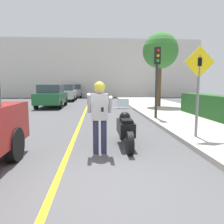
{
  "coord_description": "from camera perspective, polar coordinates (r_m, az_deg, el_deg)",
  "views": [
    {
      "loc": [
        0.12,
        -3.38,
        1.71
      ],
      "look_at": [
        0.56,
        2.74,
        0.93
      ],
      "focal_mm": 35.0,
      "sensor_mm": 36.0,
      "label": 1
    }
  ],
  "objects": [
    {
      "name": "parked_car_silver",
      "position": [
        23.19,
        -11.81,
        4.99
      ],
      "size": [
        1.88,
        4.2,
        1.68
      ],
      "color": "black",
      "rests_on": "ground"
    },
    {
      "name": "traffic_light",
      "position": [
        10.39,
        11.67,
        10.96
      ],
      "size": [
        0.26,
        0.3,
        3.23
      ],
      "color": "#2D2D30",
      "rests_on": "sidewalk_curb"
    },
    {
      "name": "crossing_sign",
      "position": [
        6.95,
        21.64,
        7.05
      ],
      "size": [
        0.91,
        0.08,
        2.67
      ],
      "color": "slate",
      "rests_on": "sidewalk_curb"
    },
    {
      "name": "parked_car_grey",
      "position": [
        28.94,
        -9.65,
        5.46
      ],
      "size": [
        1.88,
        4.2,
        1.68
      ],
      "color": "black",
      "rests_on": "ground"
    },
    {
      "name": "hedge_row",
      "position": [
        11.42,
        24.59,
        1.39
      ],
      "size": [
        0.9,
        5.31,
        1.07
      ],
      "color": "#235623",
      "rests_on": "sidewalk_curb"
    },
    {
      "name": "road_center_line",
      "position": [
        9.57,
        -8.37,
        -3.1
      ],
      "size": [
        0.12,
        36.0,
        0.01
      ],
      "color": "yellow",
      "rests_on": "ground"
    },
    {
      "name": "motorcycle",
      "position": [
        6.11,
        3.53,
        -4.28
      ],
      "size": [
        0.62,
        2.17,
        1.27
      ],
      "color": "black",
      "rests_on": "ground"
    },
    {
      "name": "building_backdrop",
      "position": [
        29.46,
        -4.41,
        11.26
      ],
      "size": [
        28.0,
        1.2,
        7.56
      ],
      "color": "beige",
      "rests_on": "ground"
    },
    {
      "name": "street_tree",
      "position": [
        16.19,
        12.52,
        15.28
      ],
      "size": [
        2.47,
        2.47,
        5.14
      ],
      "color": "brown",
      "rests_on": "sidewalk_curb"
    },
    {
      "name": "person_biker",
      "position": [
        5.32,
        -3.25,
        0.65
      ],
      "size": [
        0.59,
        0.48,
        1.78
      ],
      "color": "#282D4C",
      "rests_on": "ground"
    },
    {
      "name": "parked_car_green",
      "position": [
        16.94,
        -15.5,
        4.1
      ],
      "size": [
        1.88,
        4.2,
        1.68
      ],
      "color": "black",
      "rests_on": "ground"
    },
    {
      "name": "ground_plane",
      "position": [
        3.79,
        -5.83,
        -19.58
      ],
      "size": [
        80.0,
        80.0,
        0.0
      ],
      "primitive_type": "plane",
      "color": "#4C4C4F"
    }
  ]
}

